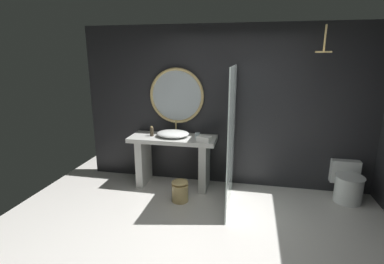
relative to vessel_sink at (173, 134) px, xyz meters
name	(u,v)px	position (x,y,z in m)	size (l,w,h in m)	color
ground_plane	(208,249)	(0.82, -1.56, -0.90)	(5.76, 5.76, 0.00)	silver
back_wall_panel	(227,107)	(0.82, 0.34, 0.40)	(4.80, 0.10, 2.60)	#232326
vanity_counter	(173,154)	(0.00, -0.01, -0.35)	(1.40, 0.56, 0.85)	silver
vessel_sink	(173,134)	(0.00, 0.00, 0.00)	(0.53, 0.44, 0.24)	white
tumbler_cup	(197,136)	(0.41, -0.02, 0.00)	(0.08, 0.08, 0.09)	silver
soap_dispenser	(152,132)	(-0.35, -0.03, 0.02)	(0.06, 0.06, 0.16)	#3D3323
round_wall_mirror	(177,96)	(0.00, 0.26, 0.58)	(0.92, 0.05, 0.92)	tan
shower_glass_panel	(231,137)	(0.97, -0.37, 0.10)	(0.02, 1.33, 1.99)	silver
rain_shower_head	(324,49)	(2.10, -0.22, 1.29)	(0.21, 0.21, 0.35)	tan
toilet	(347,183)	(2.69, 0.06, -0.64)	(0.42, 0.60, 0.56)	white
waste_bin	(180,190)	(0.24, -0.52, -0.73)	(0.25, 0.25, 0.34)	tan
folded_hand_towel	(204,139)	(0.54, -0.19, -0.01)	(0.21, 0.15, 0.09)	white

